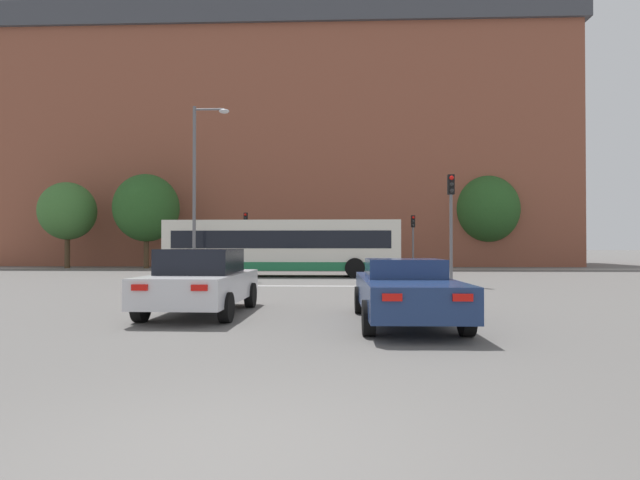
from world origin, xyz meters
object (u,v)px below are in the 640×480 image
Objects in this scene: car_roadster_right at (405,290)px; traffic_light_far_right at (413,233)px; bus_crossing_lead at (283,247)px; pedestrian_walking_west at (253,255)px; street_lamp_junction at (199,176)px; car_saloon_left at (201,281)px; traffic_light_near_right at (451,211)px; traffic_light_far_left at (246,231)px; pedestrian_walking_east at (389,255)px; pedestrian_waiting at (250,256)px.

traffic_light_far_right is at bearing 80.46° from car_roadster_right.
bus_crossing_lead is 8.26m from pedestrian_walking_west.
street_lamp_junction is at bearing -60.31° from bus_crossing_lead.
street_lamp_junction reaches higher than car_saloon_left.
traffic_light_near_right reaches higher than bus_crossing_lead.
car_saloon_left is at bearing -132.18° from traffic_light_near_right.
pedestrian_walking_west is (-2.66, 22.37, 0.22)m from car_saloon_left.
car_roadster_right is 24.94m from traffic_light_far_left.
bus_crossing_lead is 2.72× the size of traffic_light_near_right.
bus_crossing_lead is 1.44× the size of street_lamp_junction.
car_roadster_right is at bearing -71.75° from traffic_light_far_left.
pedestrian_walking_east is 9.31m from pedestrian_walking_west.
pedestrian_walking_east reaches higher than car_saloon_left.
pedestrian_walking_west reaches higher than pedestrian_waiting.
traffic_light_far_left reaches higher than pedestrian_waiting.
bus_crossing_lead is (0.27, 14.66, 0.80)m from car_saloon_left.
street_lamp_junction is 15.04m from pedestrian_walking_east.
traffic_light_far_left is 1.77m from pedestrian_waiting.
car_roadster_right is 2.98× the size of pedestrian_walking_east.
car_roadster_right is at bearing 15.29° from bus_crossing_lead.
pedestrian_walking_west is at bearing -171.42° from pedestrian_walking_east.
bus_crossing_lead is 3.33× the size of traffic_light_far_right.
pedestrian_waiting is (-10.64, 14.14, -2.08)m from traffic_light_near_right.
bus_crossing_lead is 9.76m from traffic_light_near_right.
car_roadster_right is 16.51m from street_lamp_junction.
street_lamp_junction reaches higher than traffic_light_near_right.
traffic_light_near_right is (-0.49, -13.55, 0.50)m from traffic_light_far_right.
bus_crossing_lead is at bearing -66.00° from traffic_light_far_left.
car_roadster_right is 3.11× the size of pedestrian_waiting.
pedestrian_walking_west is at bearing -159.21° from bus_crossing_lead.
pedestrian_waiting is at bearing 176.94° from traffic_light_far_right.
traffic_light_near_right is at bearing -79.17° from pedestrian_walking_east.
car_roadster_right is 16.47m from bus_crossing_lead.
pedestrian_waiting is (-3.17, 8.01, -0.67)m from bus_crossing_lead.
car_roadster_right is at bearing -59.06° from street_lamp_junction.
pedestrian_walking_west is (-9.30, -0.35, 0.04)m from pedestrian_walking_east.
car_roadster_right is 23.63m from traffic_light_far_right.
traffic_light_near_right reaches higher than traffic_light_far_left.
pedestrian_waiting is at bearing -173.33° from pedestrian_walking_east.
car_saloon_left is at bearing -73.95° from street_lamp_junction.
street_lamp_junction is at bearing 120.23° from car_roadster_right.
bus_crossing_lead is 7.77× the size of pedestrian_waiting.
traffic_light_far_left is at bearing 99.06° from car_saloon_left.
traffic_light_far_left is at bearing -163.51° from pedestrian_walking_west.
traffic_light_near_right is at bearing -51.83° from traffic_light_far_left.
traffic_light_near_right is at bearing -95.77° from pedestrian_waiting.
traffic_light_far_left is (-11.40, 0.33, 0.15)m from traffic_light_far_right.
street_lamp_junction reaches higher than traffic_light_far_left.
bus_crossing_lead reaches higher than pedestrian_walking_west.
traffic_light_far_right reaches higher than car_saloon_left.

